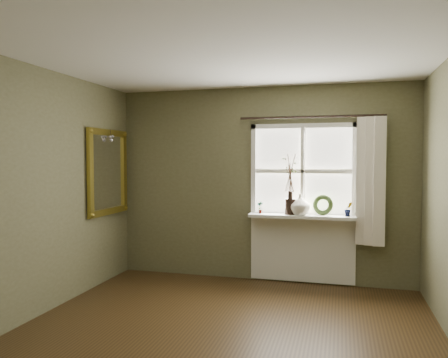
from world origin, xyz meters
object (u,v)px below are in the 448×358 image
dark_jug (290,206)px  gilt_mirror (108,172)px  cream_vase (300,204)px  wreath (323,207)px

dark_jug → gilt_mirror: 2.45m
cream_vase → gilt_mirror: (-2.49, -0.46, 0.41)m
cream_vase → wreath: cream_vase is taller
dark_jug → wreath: (0.41, 0.04, -0.00)m
cream_vase → wreath: (0.29, 0.04, -0.03)m
dark_jug → cream_vase: 0.13m
cream_vase → gilt_mirror: gilt_mirror is taller
dark_jug → gilt_mirror: bearing=-168.9°
dark_jug → wreath: size_ratio=0.77×
wreath → gilt_mirror: 2.86m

